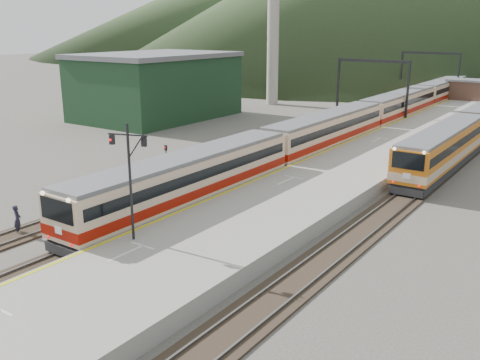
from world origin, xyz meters
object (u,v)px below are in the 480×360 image
Objects in this scene: main_train at (368,116)px; worker at (17,220)px; second_train at (470,131)px; signal_mast at (130,170)px.

main_train is 47.04× the size of worker.
second_train is at bearing -10.72° from main_train.
worker is at bearing -97.33° from main_train.
second_train is 38.51m from signal_mast.
signal_mast reaches higher than worker.
worker is at bearing -113.29° from second_train.
signal_mast is 3.50× the size of worker.
main_train is 39.77m from signal_mast.
signal_mast reaches higher than main_train.
second_train is 6.10× the size of signal_mast.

